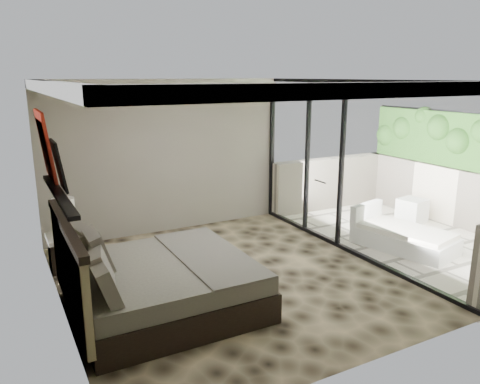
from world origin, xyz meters
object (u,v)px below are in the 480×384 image
table_lamp (64,212)px  lounger (401,236)px  nightstand (67,252)px  ottoman (412,211)px  bed (156,283)px

table_lamp → lounger: (5.14, -1.72, -0.70)m
nightstand → table_lamp: size_ratio=0.88×
table_lamp → lounger: table_lamp is taller
table_lamp → ottoman: 6.51m
ottoman → lounger: lounger is taller
bed → nightstand: bed is taller
bed → ottoman: size_ratio=4.69×
bed → lounger: size_ratio=1.24×
bed → ottoman: 5.75m
bed → ottoman: bearing=10.8°
table_lamp → ottoman: bearing=-6.9°
ottoman → lounger: bearing=-143.8°
bed → lounger: bed is taller
nightstand → ottoman: bearing=9.6°
nightstand → table_lamp: bearing=-62.8°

